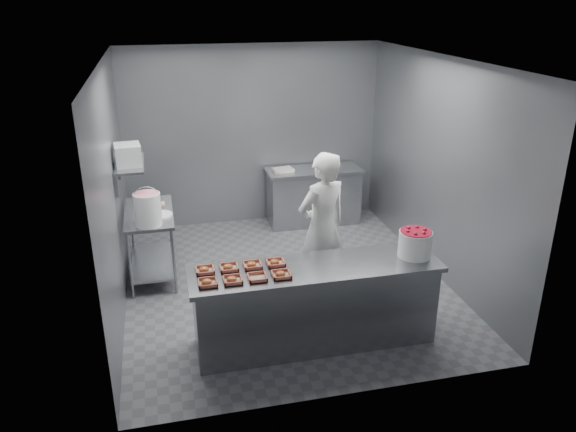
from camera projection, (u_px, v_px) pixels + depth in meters
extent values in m
plane|color=#4C4C51|center=(286.00, 282.00, 7.27)|extent=(4.50, 4.50, 0.00)
plane|color=white|center=(285.00, 60.00, 6.23)|extent=(4.50, 4.50, 0.00)
cube|color=slate|center=(253.00, 136.00, 8.78)|extent=(4.00, 0.04, 2.80)
cube|color=slate|center=(113.00, 192.00, 6.32)|extent=(0.04, 4.50, 2.80)
cube|color=slate|center=(438.00, 168.00, 7.17)|extent=(0.04, 4.50, 2.80)
cube|color=slate|center=(316.00, 268.00, 5.72)|extent=(2.60, 0.70, 0.05)
cube|color=slate|center=(315.00, 307.00, 5.89)|extent=(2.50, 0.64, 0.85)
cube|color=slate|center=(149.00, 213.00, 7.13)|extent=(0.60, 1.20, 0.04)
cube|color=slate|center=(154.00, 261.00, 7.38)|extent=(0.56, 1.15, 0.03)
cylinder|color=slate|center=(130.00, 266.00, 6.73)|extent=(0.04, 0.04, 0.88)
cylinder|color=slate|center=(174.00, 262.00, 6.84)|extent=(0.04, 0.04, 0.88)
cylinder|color=slate|center=(132.00, 230.00, 7.74)|extent=(0.04, 0.04, 0.88)
cylinder|color=slate|center=(170.00, 227.00, 7.85)|extent=(0.04, 0.04, 0.88)
cube|color=slate|center=(314.00, 171.00, 8.85)|extent=(1.50, 0.60, 0.05)
cube|color=slate|center=(313.00, 197.00, 9.02)|extent=(1.44, 0.55, 0.85)
cube|color=slate|center=(129.00, 164.00, 6.84)|extent=(0.35, 0.90, 0.03)
cube|color=tan|center=(208.00, 283.00, 5.35)|extent=(0.18, 0.18, 0.04)
cube|color=white|center=(212.00, 282.00, 5.37)|extent=(0.10, 0.06, 0.00)
ellipsoid|color=#A45329|center=(207.00, 282.00, 5.34)|extent=(0.10, 0.10, 0.05)
cube|color=tan|center=(233.00, 280.00, 5.40)|extent=(0.18, 0.18, 0.04)
cube|color=white|center=(237.00, 280.00, 5.43)|extent=(0.10, 0.06, 0.00)
ellipsoid|color=#A45329|center=(232.00, 279.00, 5.39)|extent=(0.10, 0.10, 0.05)
cube|color=tan|center=(257.00, 277.00, 5.45)|extent=(0.18, 0.18, 0.04)
cube|color=white|center=(261.00, 277.00, 5.48)|extent=(0.10, 0.06, 0.00)
cube|color=tan|center=(281.00, 275.00, 5.50)|extent=(0.18, 0.18, 0.04)
cube|color=white|center=(285.00, 274.00, 5.53)|extent=(0.10, 0.06, 0.00)
ellipsoid|color=#A45329|center=(280.00, 274.00, 5.50)|extent=(0.10, 0.10, 0.05)
cube|color=tan|center=(205.00, 270.00, 5.59)|extent=(0.18, 0.18, 0.04)
cube|color=white|center=(209.00, 270.00, 5.62)|extent=(0.10, 0.06, 0.00)
ellipsoid|color=#A45329|center=(204.00, 269.00, 5.58)|extent=(0.10, 0.10, 0.05)
cube|color=tan|center=(229.00, 268.00, 5.64)|extent=(0.18, 0.18, 0.04)
cube|color=white|center=(233.00, 267.00, 5.67)|extent=(0.10, 0.06, 0.00)
ellipsoid|color=#A45329|center=(228.00, 267.00, 5.63)|extent=(0.10, 0.10, 0.05)
cube|color=tan|center=(252.00, 265.00, 5.69)|extent=(0.18, 0.18, 0.04)
cube|color=white|center=(257.00, 265.00, 5.72)|extent=(0.10, 0.06, 0.00)
ellipsoid|color=#A45329|center=(251.00, 264.00, 5.69)|extent=(0.10, 0.10, 0.05)
cube|color=tan|center=(276.00, 263.00, 5.74)|extent=(0.18, 0.18, 0.04)
cube|color=white|center=(280.00, 262.00, 5.77)|extent=(0.10, 0.06, 0.00)
ellipsoid|color=#A45329|center=(275.00, 262.00, 5.74)|extent=(0.10, 0.10, 0.05)
imported|color=silver|center=(322.00, 227.00, 6.61)|extent=(0.78, 0.65, 1.83)
cylinder|color=white|center=(415.00, 244.00, 5.89)|extent=(0.35, 0.35, 0.28)
cylinder|color=red|center=(416.00, 233.00, 5.84)|extent=(0.33, 0.33, 0.04)
cylinder|color=white|center=(148.00, 209.00, 6.65)|extent=(0.32, 0.32, 0.40)
cylinder|color=pink|center=(146.00, 194.00, 6.58)|extent=(0.29, 0.29, 0.02)
torus|color=slate|center=(147.00, 200.00, 6.61)|extent=(0.33, 0.01, 0.33)
cylinder|color=white|center=(160.00, 215.00, 7.00)|extent=(0.36, 0.36, 0.02)
cube|color=#CCB28C|center=(159.00, 204.00, 7.37)|extent=(0.14, 0.12, 0.02)
cube|color=gray|center=(128.00, 155.00, 6.69)|extent=(0.33, 0.37, 0.25)
cube|color=silver|center=(283.00, 170.00, 8.73)|extent=(0.31, 0.24, 0.05)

